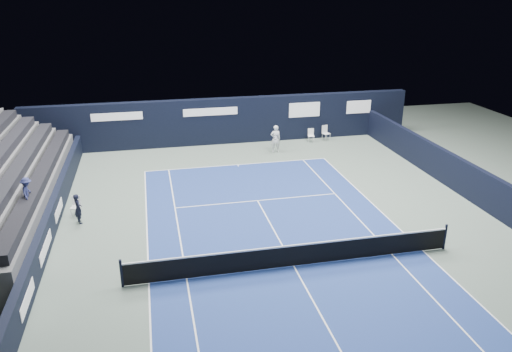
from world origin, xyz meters
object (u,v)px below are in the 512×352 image
(tennis_player, at_px, (275,139))
(folding_chair_back_b, at_px, (326,132))
(folding_chair_back_a, at_px, (311,133))
(line_judge_chair, at_px, (76,205))
(tennis_net, at_px, (294,255))

(tennis_player, bearing_deg, folding_chair_back_b, 24.10)
(folding_chair_back_a, bearing_deg, folding_chair_back_b, 14.28)
(folding_chair_back_b, height_order, line_judge_chair, folding_chair_back_b)
(folding_chair_back_a, bearing_deg, line_judge_chair, -139.74)
(tennis_player, bearing_deg, tennis_net, -101.62)
(folding_chair_back_b, relative_size, tennis_player, 0.58)
(tennis_net, xyz_separation_m, tennis_player, (2.84, 13.82, 0.38))
(folding_chair_back_a, distance_m, tennis_net, 16.59)
(line_judge_chair, relative_size, tennis_player, 0.53)
(folding_chair_back_a, xyz_separation_m, tennis_net, (-5.82, -15.53, -0.10))
(folding_chair_back_b, xyz_separation_m, tennis_player, (-4.07, -1.82, 0.30))
(folding_chair_back_a, height_order, tennis_net, tennis_net)
(tennis_player, bearing_deg, folding_chair_back_a, 29.94)
(tennis_net, height_order, tennis_player, tennis_player)
(tennis_player, bearing_deg, line_judge_chair, -147.92)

